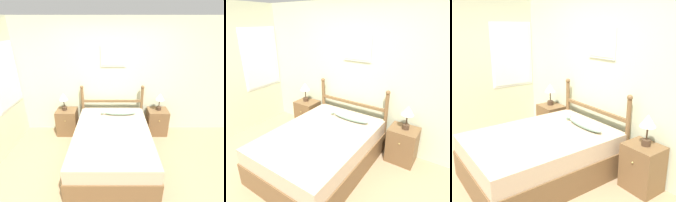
# 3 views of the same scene
# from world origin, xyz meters

# --- Properties ---
(ground_plane) EXTENTS (16.00, 16.00, 0.00)m
(ground_plane) POSITION_xyz_m (0.00, 0.00, 0.00)
(ground_plane) COLOR #9E7F5B
(wall_back) EXTENTS (6.40, 0.08, 2.55)m
(wall_back) POSITION_xyz_m (0.00, 1.73, 1.28)
(wall_back) COLOR beige
(wall_back) RESTS_ON ground_plane
(bed) EXTENTS (1.42, 1.98, 0.60)m
(bed) POSITION_xyz_m (-0.02, 0.64, 0.30)
(bed) COLOR brown
(bed) RESTS_ON ground_plane
(headboard) EXTENTS (1.43, 0.08, 1.15)m
(headboard) POSITION_xyz_m (-0.02, 1.59, 0.64)
(headboard) COLOR brown
(headboard) RESTS_ON ground_plane
(nightstand_left) EXTENTS (0.45, 0.41, 0.60)m
(nightstand_left) POSITION_xyz_m (-1.06, 1.48, 0.30)
(nightstand_left) COLOR brown
(nightstand_left) RESTS_ON ground_plane
(nightstand_right) EXTENTS (0.45, 0.41, 0.60)m
(nightstand_right) POSITION_xyz_m (1.02, 1.48, 0.30)
(nightstand_right) COLOR brown
(nightstand_right) RESTS_ON ground_plane
(table_lamp_left) EXTENTS (0.20, 0.20, 0.40)m
(table_lamp_left) POSITION_xyz_m (-1.10, 1.49, 0.88)
(table_lamp_left) COLOR #422D1E
(table_lamp_left) RESTS_ON nightstand_left
(table_lamp_right) EXTENTS (0.20, 0.20, 0.40)m
(table_lamp_right) POSITION_xyz_m (1.03, 1.49, 0.88)
(table_lamp_right) COLOR #422D1E
(table_lamp_right) RESTS_ON nightstand_right
(fish_pillow) EXTENTS (0.73, 0.15, 0.10)m
(fish_pillow) POSITION_xyz_m (0.13, 1.26, 0.65)
(fish_pillow) COLOR gray
(fish_pillow) RESTS_ON bed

